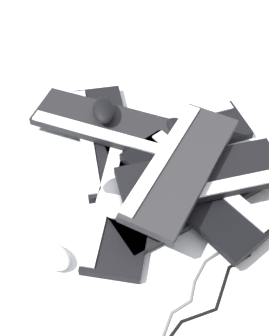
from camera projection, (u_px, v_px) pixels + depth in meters
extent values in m
plane|color=silver|center=(145.00, 175.00, 1.33)|extent=(3.20, 3.20, 0.00)
cube|color=black|center=(176.00, 136.00, 1.41)|extent=(0.45, 0.36, 0.02)
cube|color=silver|center=(170.00, 120.00, 1.44)|extent=(0.37, 0.26, 0.01)
cube|color=black|center=(105.00, 139.00, 1.41)|extent=(0.40, 0.43, 0.02)
cube|color=#B2B5BA|center=(86.00, 138.00, 1.39)|extent=(0.31, 0.34, 0.01)
cube|color=black|center=(125.00, 203.00, 1.26)|extent=(0.46, 0.34, 0.02)
cube|color=silver|center=(104.00, 197.00, 1.25)|extent=(0.38, 0.23, 0.01)
cube|color=black|center=(189.00, 199.00, 1.26)|extent=(0.46, 0.29, 0.02)
cube|color=silver|center=(178.00, 182.00, 1.28)|extent=(0.40, 0.18, 0.01)
cube|color=black|center=(193.00, 192.00, 1.24)|extent=(0.24, 0.46, 0.02)
cube|color=silver|center=(209.00, 177.00, 1.25)|extent=(0.12, 0.42, 0.01)
cube|color=black|center=(201.00, 176.00, 1.24)|extent=(0.44, 0.39, 0.02)
cube|color=silver|center=(209.00, 189.00, 1.19)|extent=(0.35, 0.28, 0.01)
cube|color=#232326|center=(182.00, 167.00, 1.22)|extent=(0.46, 0.23, 0.02)
cube|color=silver|center=(163.00, 156.00, 1.22)|extent=(0.42, 0.12, 0.01)
cube|color=black|center=(106.00, 123.00, 1.41)|extent=(0.28, 0.46, 0.02)
cube|color=silver|center=(99.00, 133.00, 1.36)|extent=(0.16, 0.41, 0.01)
ellipsoid|color=#4C4C51|center=(131.00, 189.00, 1.24)|extent=(0.13, 0.12, 0.04)
ellipsoid|color=silver|center=(51.00, 255.00, 1.15)|extent=(0.07, 0.12, 0.04)
ellipsoid|color=silver|center=(111.00, 201.00, 1.21)|extent=(0.12, 0.13, 0.04)
ellipsoid|color=silver|center=(136.00, 195.00, 1.23)|extent=(0.12, 0.13, 0.04)
ellipsoid|color=black|center=(104.00, 110.00, 1.39)|extent=(0.12, 0.12, 0.04)
ellipsoid|color=black|center=(180.00, 130.00, 1.38)|extent=(0.10, 0.13, 0.04)
ellipsoid|color=#4C4C51|center=(112.00, 194.00, 1.23)|extent=(0.13, 0.10, 0.04)
cylinder|color=black|center=(240.00, 260.00, 1.16)|extent=(0.06, 0.03, 0.01)
cylinder|color=black|center=(223.00, 287.00, 1.11)|extent=(0.11, 0.04, 0.01)
cylinder|color=black|center=(199.00, 315.00, 1.07)|extent=(0.08, 0.05, 0.01)
cylinder|color=black|center=(173.00, 333.00, 1.04)|extent=(0.07, 0.01, 0.01)
sphere|color=black|center=(250.00, 254.00, 1.17)|extent=(0.01, 0.01, 0.01)
sphere|color=black|center=(229.00, 267.00, 1.15)|extent=(0.01, 0.01, 0.01)
sphere|color=black|center=(216.00, 309.00, 1.08)|extent=(0.01, 0.01, 0.01)
sphere|color=black|center=(182.00, 321.00, 1.06)|extent=(0.01, 0.01, 0.01)
cylinder|color=#59595B|center=(233.00, 205.00, 1.26)|extent=(0.09, 0.02, 0.01)
cylinder|color=#59595B|center=(227.00, 232.00, 1.21)|extent=(0.08, 0.05, 0.01)
cylinder|color=#59595B|center=(216.00, 254.00, 1.17)|extent=(0.07, 0.03, 0.01)
cylinder|color=#59595B|center=(200.00, 271.00, 1.14)|extent=(0.06, 0.02, 0.01)
cylinder|color=#59595B|center=(193.00, 291.00, 1.11)|extent=(0.05, 0.03, 0.01)
cylinder|color=#59595B|center=(181.00, 306.00, 1.08)|extent=(0.05, 0.03, 0.01)
cylinder|color=#59595B|center=(164.00, 333.00, 1.04)|extent=(0.10, 0.04, 0.01)
sphere|color=#59595B|center=(238.00, 194.00, 1.29)|extent=(0.01, 0.01, 0.01)
sphere|color=#59595B|center=(227.00, 217.00, 1.24)|extent=(0.01, 0.01, 0.01)
sphere|color=#59595B|center=(227.00, 247.00, 1.18)|extent=(0.01, 0.01, 0.01)
sphere|color=#59595B|center=(205.00, 261.00, 1.16)|extent=(0.01, 0.01, 0.01)
sphere|color=#59595B|center=(195.00, 281.00, 1.12)|extent=(0.01, 0.01, 0.01)
sphere|color=#59595B|center=(191.00, 301.00, 1.09)|extent=(0.01, 0.01, 0.01)
sphere|color=#59595B|center=(172.00, 312.00, 1.07)|extent=(0.01, 0.01, 0.01)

